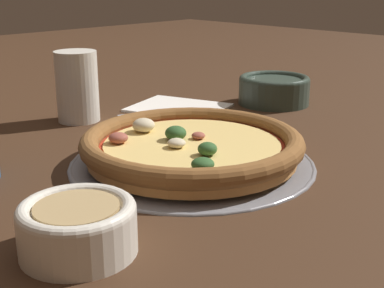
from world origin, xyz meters
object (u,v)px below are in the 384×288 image
object	(u,v)px
pizza	(192,145)
fork	(159,112)
napkin	(179,106)
pizza_tray	(192,161)
bowl_far	(274,89)
drinking_cup	(77,86)
bowl_near	(78,225)

from	to	relation	value
pizza	fork	xyz separation A→B (m)	(-0.21, 0.14, -0.02)
napkin	fork	xyz separation A→B (m)	(-0.00, -0.04, -0.00)
pizza_tray	pizza	size ratio (longest dim) A/B	1.11
bowl_far	drinking_cup	bearing A→B (deg)	-116.10
drinking_cup	fork	size ratio (longest dim) A/B	0.70
bowl_far	drinking_cup	world-z (taller)	drinking_cup
pizza_tray	bowl_far	distance (m)	0.35
pizza_tray	fork	world-z (taller)	pizza_tray
bowl_far	napkin	size ratio (longest dim) A/B	0.67
drinking_cup	napkin	distance (m)	0.18
pizza	drinking_cup	distance (m)	0.27
pizza_tray	bowl_near	world-z (taller)	bowl_near
bowl_near	fork	xyz separation A→B (m)	(-0.30, 0.36, -0.02)
drinking_cup	pizza	bearing A→B (deg)	-3.69
bowl_near	pizza_tray	bearing A→B (deg)	111.06
pizza_tray	fork	xyz separation A→B (m)	(-0.22, 0.14, -0.00)
bowl_far	napkin	xyz separation A→B (m)	(-0.09, -0.15, -0.02)
bowl_far	napkin	world-z (taller)	bowl_far
drinking_cup	pizza_tray	bearing A→B (deg)	-3.58
pizza_tray	napkin	bearing A→B (deg)	139.47
bowl_near	drinking_cup	distance (m)	0.43
pizza	drinking_cup	bearing A→B (deg)	176.31
pizza	bowl_far	world-z (taller)	bowl_far
napkin	pizza_tray	bearing A→B (deg)	-40.53
pizza_tray	drinking_cup	size ratio (longest dim) A/B	2.74
bowl_near	drinking_cup	bearing A→B (deg)	146.11
bowl_far	pizza	bearing A→B (deg)	-70.21
pizza_tray	bowl_far	world-z (taller)	bowl_far
pizza_tray	napkin	xyz separation A→B (m)	(-0.21, 0.18, 0.00)
bowl_near	napkin	world-z (taller)	bowl_near
pizza_tray	drinking_cup	distance (m)	0.28
fork	pizza	bearing A→B (deg)	77.79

